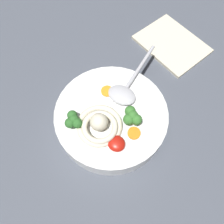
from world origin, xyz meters
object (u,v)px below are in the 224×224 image
at_px(folded_napkin, 172,44).
at_px(soup_spoon, 125,90).
at_px(soup_bowl, 112,117).
at_px(noodle_pile, 99,125).

bearing_deg(folded_napkin, soup_spoon, -81.13).
height_order(soup_bowl, folded_napkin, soup_bowl).
bearing_deg(noodle_pile, soup_spoon, 103.24).
relative_size(soup_bowl, folded_napkin, 1.36).
height_order(soup_bowl, soup_spoon, soup_spoon).
bearing_deg(folded_napkin, noodle_pile, -79.79).
xyz_separation_m(noodle_pile, folded_napkin, (-0.06, 0.31, -0.06)).
bearing_deg(soup_bowl, noodle_pile, -79.79).
bearing_deg(soup_spoon, noodle_pile, 177.69).
xyz_separation_m(soup_spoon, folded_napkin, (-0.03, 0.21, -0.05)).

